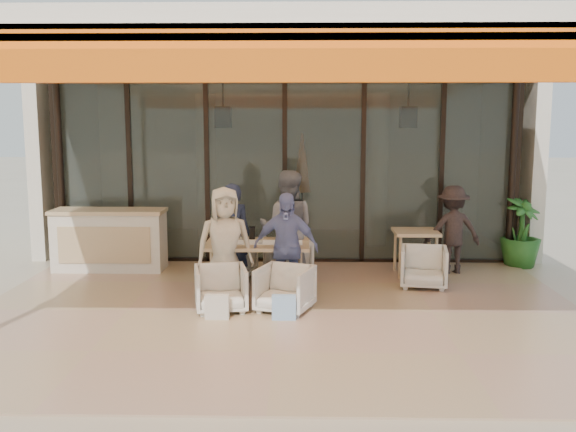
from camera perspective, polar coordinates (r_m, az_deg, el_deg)
name	(u,v)px	position (r m, az deg, el deg)	size (l,w,h in m)	color
ground	(279,313)	(8.48, -0.81, -8.62)	(70.00, 70.00, 0.00)	#C6B293
terrace_floor	(279,313)	(8.48, -0.81, -8.59)	(8.00, 6.00, 0.01)	tan
terrace_structure	(278,56)	(7.87, -0.94, 13.99)	(8.00, 6.00, 3.40)	silver
glass_storefront	(285,172)	(11.14, -0.29, 3.90)	(8.08, 0.10, 3.20)	#9EADA3
interior_block	(288,133)	(13.42, 0.01, 7.39)	(9.05, 3.62, 3.52)	silver
host_counter	(110,240)	(11.05, -15.58, -2.05)	(1.85, 0.65, 1.04)	silver
dining_table	(257,246)	(9.30, -2.78, -2.71)	(1.50, 0.90, 0.93)	#D4BC81
chair_far_left	(236,258)	(10.34, -4.68, -3.75)	(0.59, 0.55, 0.61)	silver
chair_far_right	(288,255)	(10.28, -0.01, -3.50)	(0.69, 0.65, 0.71)	silver
chair_near_left	(221,287)	(8.50, -6.00, -6.27)	(0.66, 0.61, 0.67)	silver
chair_near_right	(285,287)	(8.43, -0.29, -6.33)	(0.66, 0.62, 0.68)	silver
diner_navy	(232,234)	(9.76, -5.01, -1.64)	(0.57, 0.37, 1.56)	#192038
diner_grey	(287,228)	(9.69, -0.07, -1.10)	(0.85, 0.67, 1.76)	slate
diner_cream	(225,245)	(8.88, -5.64, -2.55)	(0.78, 0.51, 1.60)	beige
diner_periwinkle	(286,247)	(8.82, -0.21, -2.82)	(0.90, 0.37, 1.53)	#6D78B6
tote_bag_cream	(217,308)	(8.16, -6.33, -8.12)	(0.30, 0.10, 0.34)	silver
tote_bag_blue	(284,308)	(8.09, -0.36, -8.20)	(0.30, 0.10, 0.34)	#99BFD8
side_table	(416,237)	(10.50, 11.27, -1.85)	(0.70, 0.70, 0.74)	#D4BC81
side_chair	(424,265)	(9.83, 11.98, -4.30)	(0.67, 0.63, 0.69)	silver
standing_woman	(452,230)	(10.75, 14.41, -1.22)	(0.94, 0.54, 1.45)	black
potted_palm	(521,232)	(11.67, 20.00, -1.32)	(0.68, 0.68, 1.21)	#1E5919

